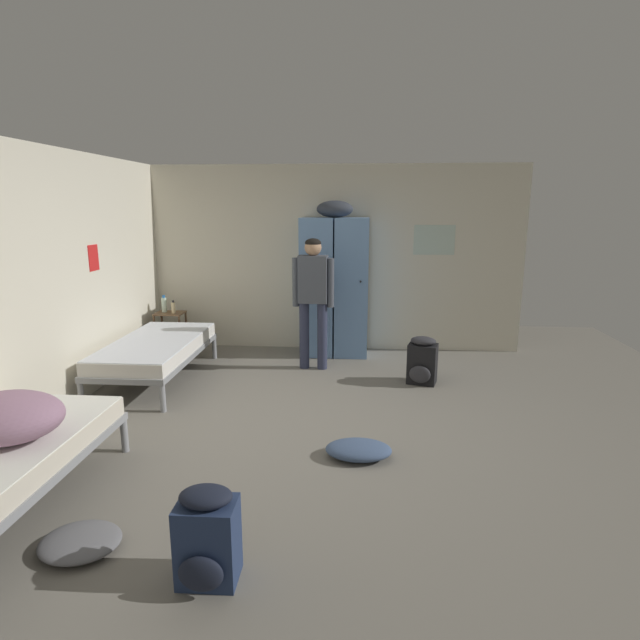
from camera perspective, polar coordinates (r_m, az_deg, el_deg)
The scene contains 13 objects.
ground_plane at distance 4.89m, azimuth -0.25°, elevation -11.62°, with size 8.59×8.59×0.00m, color slate.
room_backdrop at distance 6.06m, azimuth -11.60°, elevation 5.42°, with size 5.18×5.43×2.55m.
locker_bank at distance 6.94m, azimuth 1.60°, elevation 3.99°, with size 0.90×0.55×2.07m.
shelf_unit at distance 7.40m, azimuth -16.22°, elevation -0.89°, with size 0.38×0.30×0.57m.
bed_left_rear at distance 6.26m, azimuth -17.74°, elevation -3.07°, with size 0.90×1.90×0.49m.
bedding_heap at distance 4.01m, azimuth -31.41°, elevation -9.18°, with size 0.73×0.62×0.31m.
person_traveler at distance 6.28m, azimuth -0.77°, elevation 3.18°, with size 0.51×0.23×1.62m.
water_bottle at distance 7.38m, azimuth -16.90°, elevation 1.65°, with size 0.07×0.07×0.24m.
lotion_bottle at distance 7.27m, azimuth -15.95°, elevation 1.35°, with size 0.05×0.05×0.18m.
backpack_navy at distance 3.06m, azimuth -12.40°, elevation -22.53°, with size 0.32×0.34×0.55m.
backpack_black at distance 6.02m, azimuth 11.27°, elevation -4.53°, with size 0.37×0.39×0.55m.
clothes_pile_denim at distance 4.32m, azimuth 4.30°, elevation -14.15°, with size 0.54×0.36×0.13m.
clothes_pile_grey at distance 3.63m, azimuth -25.04°, elevation -21.39°, with size 0.48×0.42×0.09m.
Camera 1 is at (0.37, -4.45, 2.01)m, focal length 28.86 mm.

